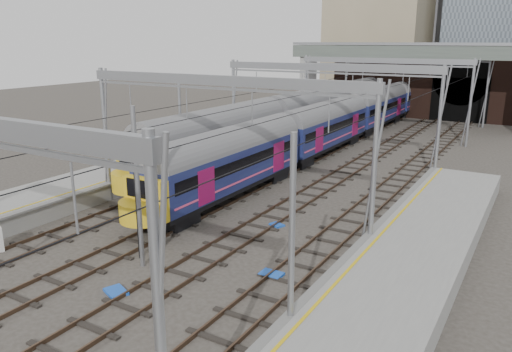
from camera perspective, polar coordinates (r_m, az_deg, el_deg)
The scene contains 12 objects.
ground at distance 21.47m, azimuth -16.52°, elevation -11.79°, with size 160.00×160.00×0.00m, color #38332D.
platform_left at distance 30.30m, azimuth -26.47°, elevation -3.63°, with size 4.32×55.00×1.12m.
tracks at distance 32.66m, azimuth 2.89°, elevation -1.67°, with size 14.40×80.00×0.22m.
overhead_line at distance 37.23m, azimuth 7.76°, elevation 10.58°, with size 16.80×80.00×8.00m.
retaining_wall at distance 66.14m, azimuth 19.37°, elevation 9.94°, with size 28.00×2.75×9.00m.
overbridge at distance 60.50m, azimuth 17.12°, elevation 12.50°, with size 28.00×3.00×9.25m.
train_main at distance 50.21m, azimuth 11.18°, elevation 6.79°, with size 2.58×59.73×4.51m.
train_second at distance 50.34m, azimuth 6.32°, elevation 7.21°, with size 2.87×49.78×4.92m.
signal_near_centre at distance 22.33m, azimuth -13.63°, elevation -1.15°, with size 0.43×0.49×5.46m.
equip_cover_a at distance 20.71m, azimuth -15.71°, elevation -12.61°, with size 0.97×0.69×0.11m, color blue.
equip_cover_b at distance 26.66m, azimuth 2.40°, elevation -5.60°, with size 0.74×0.52×0.09m, color blue.
equip_cover_c at distance 21.31m, azimuth 1.77°, elevation -11.15°, with size 0.95×0.67×0.11m, color blue.
Camera 1 is at (14.43, -12.71, 9.56)m, focal length 35.00 mm.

